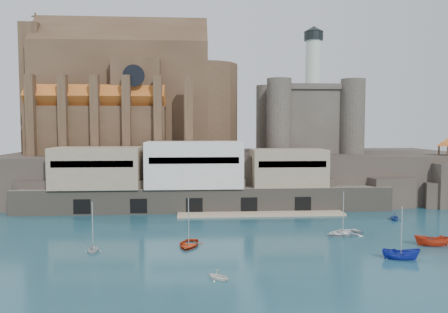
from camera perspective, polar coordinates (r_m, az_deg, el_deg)
name	(u,v)px	position (r m, az deg, el deg)	size (l,w,h in m)	color
ground	(267,241)	(61.88, 5.58, -10.92)	(300.00, 300.00, 0.00)	#173F4E
promontory	(237,175)	(99.44, 1.77, -2.38)	(100.00, 36.00, 10.00)	#2B2420
quay	(193,178)	(82.65, -4.04, -2.87)	(70.00, 12.00, 13.05)	#696154
church	(132,99)	(102.04, -11.97, 7.37)	(47.00, 25.93, 30.51)	#453120
castle_keep	(307,116)	(103.42, 10.73, 5.23)	(21.20, 21.20, 29.30)	#433C34
boat_0	(189,246)	(59.31, -4.63, -11.57)	(3.73, 1.08, 5.22)	#B22E0C
boat_1	(218,279)	(47.03, -0.75, -15.75)	(2.27, 1.39, 2.63)	white
boat_2	(401,259)	(57.56, 22.09, -12.34)	(1.65, 1.70, 4.40)	#1A299E
boat_4	(93,252)	(58.81, -16.71, -11.86)	(2.49, 1.52, 2.89)	silver
boat_5	(432,246)	(65.34, 25.50, -10.49)	(1.71, 1.76, 4.56)	red
boat_6	(343,235)	(67.17, 15.26, -9.85)	(4.29, 1.24, 6.00)	silver
boat_7	(394,220)	(80.23, 21.37, -7.73)	(2.65, 1.62, 3.07)	#254390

